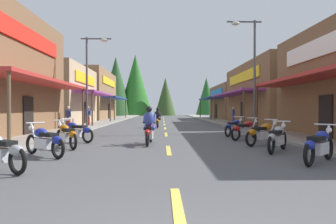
{
  "coord_description": "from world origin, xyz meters",
  "views": [
    {
      "loc": [
        -0.23,
        -2.16,
        1.47
      ],
      "look_at": [
        0.29,
        22.95,
        1.18
      ],
      "focal_mm": 31.55,
      "sensor_mm": 36.0,
      "label": 1
    }
  ],
  "objects_px": {
    "motorcycle_parked_left_3": "(75,131)",
    "motorcycle_parked_right_1": "(277,137)",
    "motorcycle_parked_left_1": "(45,141)",
    "pedestrian_by_shop": "(68,116)",
    "rider_cruising_lead": "(149,129)",
    "pedestrian_waiting": "(88,115)",
    "motorcycle_parked_right_4": "(234,127)",
    "motorcycle_parked_left_2": "(66,135)",
    "pedestrian_browsing": "(233,115)",
    "motorcycle_parked_right_2": "(263,133)",
    "motorcycle_parked_right_0": "(319,145)",
    "streetlamp_right": "(250,61)",
    "streetlamp_left": "(91,70)",
    "rider_cruising_trailing": "(158,119)",
    "motorcycle_parked_right_3": "(246,129)"
  },
  "relations": [
    {
      "from": "motorcycle_parked_left_3",
      "to": "motorcycle_parked_right_1",
      "type": "bearing_deg",
      "value": -171.13
    },
    {
      "from": "motorcycle_parked_left_1",
      "to": "pedestrian_by_shop",
      "type": "height_order",
      "value": "pedestrian_by_shop"
    },
    {
      "from": "rider_cruising_lead",
      "to": "pedestrian_waiting",
      "type": "bearing_deg",
      "value": 27.46
    },
    {
      "from": "motorcycle_parked_right_1",
      "to": "motorcycle_parked_left_3",
      "type": "height_order",
      "value": "same"
    },
    {
      "from": "motorcycle_parked_right_4",
      "to": "motorcycle_parked_left_3",
      "type": "height_order",
      "value": "same"
    },
    {
      "from": "motorcycle_parked_left_2",
      "to": "pedestrian_browsing",
      "type": "xyz_separation_m",
      "value": [
        9.64,
        13.84,
        0.44
      ]
    },
    {
      "from": "motorcycle_parked_right_2",
      "to": "rider_cruising_lead",
      "type": "xyz_separation_m",
      "value": [
        -4.54,
        0.33,
        0.17
      ]
    },
    {
      "from": "motorcycle_parked_right_1",
      "to": "motorcycle_parked_right_2",
      "type": "bearing_deg",
      "value": 32.79
    },
    {
      "from": "motorcycle_parked_right_0",
      "to": "motorcycle_parked_left_2",
      "type": "bearing_deg",
      "value": 113.69
    },
    {
      "from": "motorcycle_parked_right_0",
      "to": "motorcycle_parked_right_2",
      "type": "bearing_deg",
      "value": 49.25
    },
    {
      "from": "motorcycle_parked_right_4",
      "to": "streetlamp_right",
      "type": "bearing_deg",
      "value": 5.66
    },
    {
      "from": "motorcycle_parked_right_0",
      "to": "pedestrian_by_shop",
      "type": "bearing_deg",
      "value": 86.04
    },
    {
      "from": "streetlamp_left",
      "to": "motorcycle_parked_left_3",
      "type": "relative_size",
      "value": 3.36
    },
    {
      "from": "motorcycle_parked_right_2",
      "to": "pedestrian_browsing",
      "type": "xyz_separation_m",
      "value": [
        2.04,
        13.23,
        0.44
      ]
    },
    {
      "from": "motorcycle_parked_left_3",
      "to": "pedestrian_waiting",
      "type": "bearing_deg",
      "value": -48.19
    },
    {
      "from": "motorcycle_parked_left_3",
      "to": "pedestrian_waiting",
      "type": "distance_m",
      "value": 11.36
    },
    {
      "from": "streetlamp_left",
      "to": "motorcycle_parked_left_2",
      "type": "relative_size",
      "value": 3.58
    },
    {
      "from": "motorcycle_parked_right_4",
      "to": "motorcycle_parked_right_2",
      "type": "bearing_deg",
      "value": -137.62
    },
    {
      "from": "motorcycle_parked_left_3",
      "to": "pedestrian_by_shop",
      "type": "bearing_deg",
      "value": -39.88
    },
    {
      "from": "motorcycle_parked_right_0",
      "to": "rider_cruising_trailing",
      "type": "xyz_separation_m",
      "value": [
        -4.55,
        14.85,
        0.17
      ]
    },
    {
      "from": "motorcycle_parked_left_3",
      "to": "pedestrian_waiting",
      "type": "relative_size",
      "value": 1.14
    },
    {
      "from": "motorcycle_parked_right_1",
      "to": "pedestrian_waiting",
      "type": "height_order",
      "value": "pedestrian_waiting"
    },
    {
      "from": "streetlamp_right",
      "to": "pedestrian_waiting",
      "type": "xyz_separation_m",
      "value": [
        -11.34,
        6.29,
        -3.42
      ]
    },
    {
      "from": "motorcycle_parked_right_1",
      "to": "pedestrian_by_shop",
      "type": "distance_m",
      "value": 15.13
    },
    {
      "from": "motorcycle_parked_right_3",
      "to": "pedestrian_by_shop",
      "type": "relative_size",
      "value": 1.06
    },
    {
      "from": "motorcycle_parked_right_0",
      "to": "motorcycle_parked_right_3",
      "type": "height_order",
      "value": "same"
    },
    {
      "from": "motorcycle_parked_right_1",
      "to": "rider_cruising_lead",
      "type": "xyz_separation_m",
      "value": [
        -4.43,
        2.1,
        0.17
      ]
    },
    {
      "from": "motorcycle_parked_left_1",
      "to": "motorcycle_parked_left_2",
      "type": "xyz_separation_m",
      "value": [
        0.02,
        1.99,
        0.0
      ]
    },
    {
      "from": "motorcycle_parked_right_4",
      "to": "motorcycle_parked_left_3",
      "type": "bearing_deg",
      "value": 150.44
    },
    {
      "from": "rider_cruising_lead",
      "to": "pedestrian_waiting",
      "type": "distance_m",
      "value": 13.27
    },
    {
      "from": "motorcycle_parked_right_4",
      "to": "pedestrian_waiting",
      "type": "relative_size",
      "value": 1.02
    },
    {
      "from": "motorcycle_parked_right_0",
      "to": "rider_cruising_trailing",
      "type": "bearing_deg",
      "value": 63.27
    },
    {
      "from": "motorcycle_parked_right_0",
      "to": "motorcycle_parked_right_2",
      "type": "xyz_separation_m",
      "value": [
        -0.2,
        3.85,
        0.0
      ]
    },
    {
      "from": "motorcycle_parked_left_2",
      "to": "motorcycle_parked_right_3",
      "type": "bearing_deg",
      "value": -106.85
    },
    {
      "from": "streetlamp_left",
      "to": "streetlamp_right",
      "type": "distance_m",
      "value": 10.52
    },
    {
      "from": "pedestrian_by_shop",
      "to": "motorcycle_parked_right_4",
      "type": "bearing_deg",
      "value": -79.15
    },
    {
      "from": "motorcycle_parked_right_1",
      "to": "pedestrian_waiting",
      "type": "bearing_deg",
      "value": 71.24
    },
    {
      "from": "motorcycle_parked_right_0",
      "to": "pedestrian_browsing",
      "type": "xyz_separation_m",
      "value": [
        1.84,
        17.08,
        0.44
      ]
    },
    {
      "from": "motorcycle_parked_right_3",
      "to": "rider_cruising_lead",
      "type": "xyz_separation_m",
      "value": [
        -4.44,
        -1.74,
        0.17
      ]
    },
    {
      "from": "motorcycle_parked_left_2",
      "to": "motorcycle_parked_left_1",
      "type": "bearing_deg",
      "value": 142.98
    },
    {
      "from": "motorcycle_parked_left_3",
      "to": "pedestrian_browsing",
      "type": "height_order",
      "value": "pedestrian_browsing"
    },
    {
      "from": "motorcycle_parked_right_0",
      "to": "motorcycle_parked_left_1",
      "type": "height_order",
      "value": "same"
    },
    {
      "from": "motorcycle_parked_right_1",
      "to": "motorcycle_parked_left_3",
      "type": "distance_m",
      "value": 8.28
    },
    {
      "from": "streetlamp_left",
      "to": "motorcycle_parked_right_4",
      "type": "distance_m",
      "value": 10.57
    },
    {
      "from": "motorcycle_parked_left_2",
      "to": "pedestrian_by_shop",
      "type": "relative_size",
      "value": 1.08
    },
    {
      "from": "streetlamp_right",
      "to": "motorcycle_parked_right_0",
      "type": "height_order",
      "value": "streetlamp_right"
    },
    {
      "from": "streetlamp_right",
      "to": "pedestrian_waiting",
      "type": "height_order",
      "value": "streetlamp_right"
    },
    {
      "from": "streetlamp_left",
      "to": "motorcycle_parked_right_0",
      "type": "xyz_separation_m",
      "value": [
        9.08,
        -12.58,
        -3.64
      ]
    },
    {
      "from": "motorcycle_parked_left_3",
      "to": "pedestrian_browsing",
      "type": "xyz_separation_m",
      "value": [
        9.85,
        11.95,
        0.44
      ]
    },
    {
      "from": "motorcycle_parked_right_0",
      "to": "rider_cruising_lead",
      "type": "distance_m",
      "value": 6.33
    }
  ]
}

